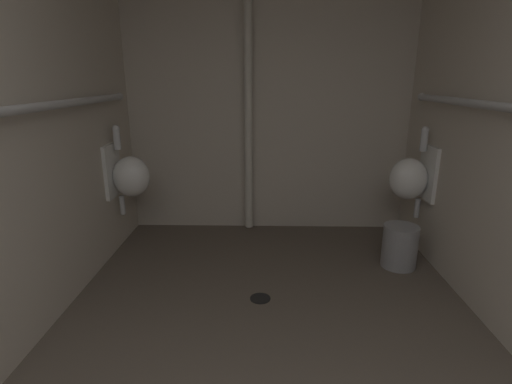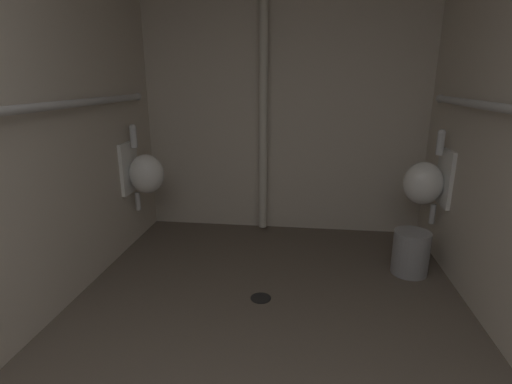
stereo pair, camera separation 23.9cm
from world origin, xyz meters
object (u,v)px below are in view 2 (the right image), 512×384
Objects in this scene: floor_drain at (261,298)px; waste_bin at (411,253)px; urinal_left_mid at (144,173)px; standpipe_back_wall at (263,87)px; urinal_right_mid at (426,182)px.

waste_bin is at bearing 24.89° from floor_drain.
standpipe_back_wall is at bearing 25.76° from urinal_left_mid.
floor_drain is (1.10, -0.79, -0.65)m from urinal_left_mid.
floor_drain is at bearing -147.70° from urinal_right_mid.
standpipe_back_wall is 7.92× the size of waste_bin.
floor_drain is at bearing -155.11° from waste_bin.
urinal_right_mid is at bearing 63.96° from waste_bin.
standpipe_back_wall reaches higher than floor_drain.
urinal_right_mid is 5.39× the size of floor_drain.
standpipe_back_wall is (0.98, 0.47, 0.70)m from urinal_left_mid.
waste_bin reaches higher than floor_drain.
standpipe_back_wall reaches higher than urinal_right_mid.
urinal_right_mid is at bearing -20.39° from standpipe_back_wall.
urinal_left_mid is 2.24× the size of waste_bin.
urinal_right_mid reaches higher than floor_drain.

